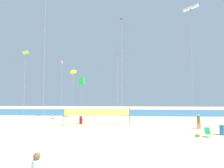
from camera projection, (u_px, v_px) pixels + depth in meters
ground_plane at (115, 145)px, 15.58m from camera, size 120.00×120.00×0.00m
ocean_band at (122, 112)px, 48.08m from camera, size 120.00×20.00×0.01m
beachgoer_olive_shirt at (199, 121)px, 23.23m from camera, size 0.40×0.40×1.74m
beachgoer_plum_shirt at (81, 117)px, 27.33m from camera, size 0.42×0.42×1.82m
folding_beach_chair at (208, 132)px, 18.55m from camera, size 0.52×0.65×0.89m
trash_barrel at (223, 130)px, 19.49m from camera, size 0.58×0.58×0.98m
volleyball_net at (97, 113)px, 26.11m from camera, size 8.79×1.47×2.40m
beach_handbag at (197, 136)px, 18.40m from camera, size 0.33×0.17×0.27m
kite_green_box at (82, 81)px, 35.59m from camera, size 0.97×0.97×7.40m
kite_lime_diamond at (25, 52)px, 22.81m from camera, size 0.97×0.96×9.31m
kite_white_tube at (191, 8)px, 30.43m from camera, size 1.98×2.12×17.98m
kite_violet_diamond at (117, 58)px, 34.00m from camera, size 0.53×0.53×11.40m
kite_pink_delta at (62, 63)px, 35.99m from camera, size 0.90×1.22×10.71m
kite_yellow_inflatable at (73, 72)px, 31.86m from camera, size 1.18×2.08×8.40m
kite_black_diamond at (122, 25)px, 24.16m from camera, size 0.51×0.52×13.68m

